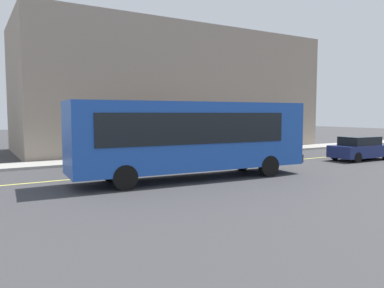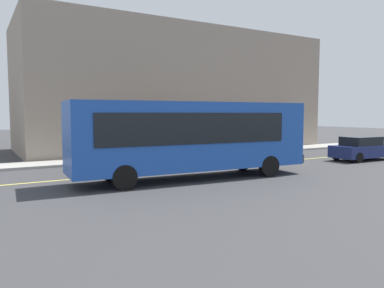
{
  "view_description": "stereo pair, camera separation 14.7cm",
  "coord_description": "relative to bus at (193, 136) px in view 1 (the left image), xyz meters",
  "views": [
    {
      "loc": [
        -11.59,
        -17.21,
        2.99
      ],
      "look_at": [
        -2.9,
        -2.6,
        1.6
      ],
      "focal_mm": 34.93,
      "sensor_mm": 36.0,
      "label": 1
    },
    {
      "loc": [
        -11.46,
        -17.28,
        2.99
      ],
      "look_at": [
        -2.9,
        -2.6,
        1.6
      ],
      "focal_mm": 34.93,
      "sensor_mm": 36.0,
      "label": 2
    }
  ],
  "objects": [
    {
      "name": "car_navy",
      "position": [
        12.83,
        0.4,
        -1.24
      ],
      "size": [
        4.35,
        1.97,
        1.52
      ],
      "color": "navy",
      "rests_on": "ground"
    },
    {
      "name": "pedestrian_at_corner",
      "position": [
        7.27,
        8.44,
        -0.76
      ],
      "size": [
        0.34,
        0.34,
        1.78
      ],
      "color": "black",
      "rests_on": "sidewalk"
    },
    {
      "name": "ground",
      "position": [
        2.86,
        2.61,
        -1.99
      ],
      "size": [
        120.0,
        120.0,
        0.0
      ],
      "primitive_type": "plane",
      "color": "#38383A"
    },
    {
      "name": "storefront_building",
      "position": [
        6.4,
        14.67,
        2.88
      ],
      "size": [
        24.85,
        11.42,
        9.74
      ],
      "color": "gray",
      "rests_on": "ground"
    },
    {
      "name": "bus",
      "position": [
        0.0,
        0.0,
        0.0
      ],
      "size": [
        11.27,
        3.22,
        3.5
      ],
      "color": "#1E4CAD",
      "rests_on": "ground"
    },
    {
      "name": "lane_centre_stripe",
      "position": [
        2.86,
        2.61,
        -1.98
      ],
      "size": [
        36.0,
        0.16,
        0.01
      ],
      "primitive_type": "cube",
      "color": "#D8D14C",
      "rests_on": "ground"
    },
    {
      "name": "traffic_light",
      "position": [
        3.55,
        7.55,
        0.55
      ],
      "size": [
        0.3,
        0.52,
        3.2
      ],
      "color": "#2D2D33",
      "rests_on": "sidewalk"
    },
    {
      "name": "sidewalk",
      "position": [
        2.86,
        8.02,
        -1.91
      ],
      "size": [
        80.0,
        2.51,
        0.15
      ],
      "primitive_type": "cube",
      "color": "#9E9B93",
      "rests_on": "ground"
    },
    {
      "name": "car_yellow",
      "position": [
        1.62,
        5.39,
        -1.24
      ],
      "size": [
        4.33,
        1.91,
        1.52
      ],
      "color": "yellow",
      "rests_on": "ground"
    },
    {
      "name": "car_silver",
      "position": [
        7.14,
        5.59,
        -1.24
      ],
      "size": [
        4.32,
        1.9,
        1.52
      ],
      "color": "#B7BABF",
      "rests_on": "ground"
    }
  ]
}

